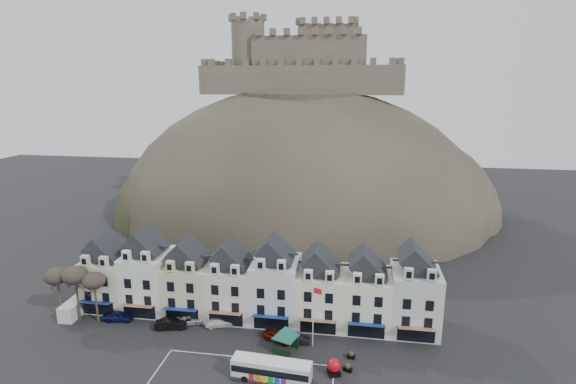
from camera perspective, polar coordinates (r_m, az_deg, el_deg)
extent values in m
plane|color=black|center=(59.51, -8.05, -22.66)|extent=(300.00, 300.00, 0.00)
cube|color=silver|center=(60.01, -5.70, -22.24)|extent=(22.00, 7.50, 0.01)
cube|color=beige|center=(79.15, -21.62, -10.44)|extent=(6.80, 8.00, 8.00)
cube|color=black|center=(77.24, -21.97, -6.91)|extent=(6.80, 5.76, 2.80)
cube|color=beige|center=(75.30, -24.33, -7.93)|extent=(1.20, 0.80, 1.60)
cube|color=beige|center=(73.75, -22.36, -8.18)|extent=(1.20, 0.80, 1.60)
cube|color=black|center=(77.22, -22.97, -13.42)|extent=(5.10, 0.06, 2.20)
cube|color=navy|center=(76.15, -23.34, -12.76)|extent=(5.10, 1.29, 0.43)
cube|color=white|center=(75.81, -17.15, -10.65)|extent=(6.80, 8.00, 9.20)
cube|color=black|center=(73.64, -17.47, -6.54)|extent=(6.80, 5.76, 2.80)
cube|color=white|center=(71.46, -19.82, -7.62)|extent=(1.20, 0.80, 1.60)
cube|color=white|center=(70.11, -17.65, -7.86)|extent=(1.20, 0.80, 1.60)
cube|color=black|center=(74.04, -18.35, -14.21)|extent=(5.10, 0.06, 2.20)
cube|color=maroon|center=(72.93, -18.68, -13.54)|extent=(5.10, 1.29, 0.43)
cube|color=beige|center=(73.45, -12.24, -11.67)|extent=(6.80, 8.00, 8.00)
cube|color=black|center=(71.39, -12.46, -7.89)|extent=(6.80, 5.76, 2.80)
cube|color=beige|center=(68.99, -14.71, -9.09)|extent=(1.20, 0.80, 1.60)
cube|color=beige|center=(67.89, -12.36, -9.33)|extent=(1.20, 0.80, 1.60)
cube|color=black|center=(71.36, -13.32, -14.97)|extent=(5.10, 0.06, 2.20)
cube|color=navy|center=(70.21, -13.59, -14.29)|extent=(5.10, 1.29, 0.43)
cube|color=silver|center=(71.41, -7.03, -12.22)|extent=(6.80, 8.00, 8.00)
cube|color=black|center=(69.28, -7.16, -8.35)|extent=(6.80, 5.76, 2.80)
cube|color=silver|center=(66.66, -9.26, -9.63)|extent=(1.20, 0.80, 1.60)
cube|color=silver|center=(65.83, -6.75, -9.86)|extent=(1.20, 0.80, 1.60)
cube|color=black|center=(69.26, -7.90, -15.66)|extent=(5.10, 0.06, 2.20)
cube|color=maroon|center=(68.07, -8.11, -14.97)|extent=(5.10, 1.29, 0.43)
cube|color=silver|center=(69.70, -1.53, -12.25)|extent=(6.80, 8.00, 9.20)
cube|color=black|center=(67.34, -1.56, -7.81)|extent=(6.80, 5.76, 2.80)
cube|color=silver|center=(64.47, -3.48, -9.14)|extent=(1.20, 0.80, 1.60)
cube|color=silver|center=(63.93, -0.82, -9.32)|extent=(1.20, 0.80, 1.60)
cube|color=black|center=(67.77, -2.16, -16.23)|extent=(5.10, 0.06, 2.20)
cube|color=navy|center=(66.55, -2.29, -15.55)|extent=(5.10, 1.29, 0.43)
cube|color=white|center=(69.16, 4.17, -13.05)|extent=(6.80, 8.00, 8.00)
cube|color=black|center=(66.96, 4.24, -9.09)|extent=(6.80, 5.76, 2.80)
cube|color=white|center=(63.93, 2.60, -10.52)|extent=(1.20, 0.80, 1.60)
cube|color=white|center=(63.71, 5.32, -10.66)|extent=(1.20, 0.80, 1.60)
cube|color=black|center=(66.94, 3.81, -16.67)|extent=(5.10, 0.06, 2.20)
cube|color=maroon|center=(65.71, 3.77, -15.99)|extent=(5.10, 1.29, 0.43)
cube|color=white|center=(69.03, 9.95, -13.30)|extent=(6.80, 8.00, 8.00)
cube|color=black|center=(66.82, 10.14, -9.33)|extent=(6.80, 5.76, 2.80)
cube|color=white|center=(63.62, 8.81, -10.80)|extent=(1.20, 0.80, 1.60)
cube|color=white|center=(63.72, 11.55, -10.89)|extent=(1.20, 0.80, 1.60)
cube|color=black|center=(66.80, 9.89, -16.94)|extent=(5.10, 0.06, 2.20)
cube|color=navy|center=(65.56, 9.95, -16.26)|extent=(5.10, 1.29, 0.43)
cube|color=silver|center=(69.29, 15.75, -12.97)|extent=(6.80, 8.00, 9.20)
cube|color=black|center=(66.91, 16.08, -8.53)|extent=(6.80, 5.76, 2.80)
cube|color=silver|center=(63.55, 15.08, -9.98)|extent=(1.20, 0.80, 1.60)
cube|color=silver|center=(63.97, 17.78, -10.02)|extent=(1.20, 0.80, 1.60)
cube|color=black|center=(67.35, 15.95, -17.02)|extent=(5.10, 0.06, 2.20)
cube|color=maroon|center=(66.12, 16.10, -16.35)|extent=(5.10, 1.29, 0.43)
ellipsoid|color=#332F27|center=(121.68, 1.55, -2.95)|extent=(96.00, 76.00, 68.00)
ellipsoid|color=#26341A|center=(120.83, -9.25, -3.25)|extent=(52.00, 44.00, 42.00)
ellipsoid|color=#332F27|center=(124.90, 12.79, -2.85)|extent=(56.00, 48.00, 46.00)
ellipsoid|color=#26341A|center=(109.11, -1.51, -4.96)|extent=(40.00, 28.00, 28.00)
ellipsoid|color=#332F27|center=(109.45, 5.94, -4.98)|extent=(36.00, 28.00, 24.00)
cylinder|color=#332F27|center=(116.51, 1.65, 11.80)|extent=(30.00, 30.00, 3.00)
cube|color=brown|center=(112.46, 1.39, 14.02)|extent=(48.00, 2.20, 7.00)
cube|color=brown|center=(132.31, 2.58, 14.00)|extent=(48.00, 2.20, 7.00)
cube|color=brown|center=(127.56, -9.05, 13.85)|extent=(2.20, 22.00, 7.00)
cube|color=brown|center=(121.79, 13.65, 13.64)|extent=(2.20, 22.00, 7.00)
cube|color=brown|center=(122.28, 3.03, 16.58)|extent=(28.00, 18.00, 10.00)
cube|color=brown|center=(123.99, 5.07, 17.20)|extent=(14.00, 12.00, 13.00)
cylinder|color=brown|center=(121.11, -5.06, 16.57)|extent=(8.40, 8.40, 18.00)
cylinder|color=silver|center=(124.83, 5.16, 21.33)|extent=(0.16, 0.16, 5.00)
cylinder|color=#3B2E25|center=(78.24, -26.97, -12.21)|extent=(0.32, 0.32, 5.74)
ellipsoid|color=#383028|center=(76.63, -27.31, -9.44)|extent=(3.61, 3.61, 2.54)
cylinder|color=#3B2E25|center=(76.54, -25.12, -12.47)|extent=(0.32, 0.32, 6.02)
ellipsoid|color=#383028|center=(74.82, -25.46, -9.50)|extent=(3.78, 3.78, 2.67)
cylinder|color=#3B2E25|center=(75.10, -23.14, -13.01)|extent=(0.32, 0.32, 5.46)
ellipsoid|color=#383028|center=(73.49, -23.44, -10.29)|extent=(3.43, 3.43, 2.42)
cube|color=#262628|center=(58.95, -2.09, -22.54)|extent=(9.84, 2.95, 0.44)
cube|color=silver|center=(58.20, -2.11, -21.52)|extent=(9.84, 2.91, 2.22)
cube|color=black|center=(58.13, -2.11, -21.43)|extent=(9.65, 2.96, 0.84)
cube|color=silver|center=(57.62, -2.11, -20.71)|extent=(9.64, 2.81, 0.22)
cube|color=orange|center=(56.84, 2.92, -21.45)|extent=(0.13, 1.06, 0.25)
cylinder|color=black|center=(59.12, 1.12, -22.31)|extent=(0.87, 0.34, 0.85)
cylinder|color=black|center=(58.89, -5.53, -22.55)|extent=(0.87, 0.34, 0.85)
cylinder|color=black|center=(60.42, -4.88, -21.47)|extent=(0.87, 0.34, 0.85)
cube|color=black|center=(64.88, -0.72, -17.96)|extent=(0.17, 0.17, 2.13)
cube|color=black|center=(63.92, 1.26, -18.50)|extent=(0.17, 0.17, 2.13)
cube|color=black|center=(63.13, -1.85, -18.96)|extent=(0.17, 0.17, 2.13)
cube|color=black|center=(62.14, 0.17, -19.55)|extent=(0.17, 0.17, 2.13)
cube|color=black|center=(62.94, -0.28, -17.92)|extent=(3.74, 3.74, 0.11)
cone|color=#13544E|center=(62.52, -0.29, -17.30)|extent=(5.53, 5.53, 1.60)
cube|color=black|center=(60.15, 5.83, -21.82)|extent=(1.87, 1.87, 0.55)
sphere|color=#B90A19|center=(59.57, 5.86, -21.04)|extent=(1.73, 1.73, 1.73)
cylinder|color=silver|center=(62.79, 3.19, -15.48)|extent=(0.14, 0.14, 9.05)
cube|color=red|center=(60.74, 3.77, -12.46)|extent=(1.16, 0.51, 0.79)
cube|color=silver|center=(78.85, -25.53, -13.21)|extent=(2.41, 5.23, 2.36)
cube|color=black|center=(78.66, -25.56, -12.91)|extent=(2.14, 0.16, 1.01)
cube|color=black|center=(60.84, 7.58, -21.40)|extent=(1.22, 0.93, 0.55)
sphere|color=#26341A|center=(60.59, 7.59, -21.07)|extent=(0.77, 0.77, 0.77)
cube|color=black|center=(63.12, 8.01, -19.99)|extent=(1.06, 0.60, 0.51)
sphere|color=#26341A|center=(62.90, 8.02, -19.69)|extent=(0.71, 0.71, 0.71)
imported|color=#0D1045|center=(74.98, -20.73, -14.52)|extent=(4.60, 2.32, 1.50)
imported|color=black|center=(70.61, -14.63, -15.88)|extent=(4.92, 2.66, 1.54)
imported|color=silver|center=(71.33, -12.42, -15.55)|extent=(4.85, 3.60, 1.24)
imported|color=white|center=(69.89, -8.69, -16.03)|extent=(4.61, 3.08, 1.24)
imported|color=#5E1205|center=(65.75, -1.33, -17.83)|extent=(4.67, 3.33, 1.48)
imported|color=black|center=(65.44, 0.96, -18.06)|extent=(4.11, 1.48, 1.35)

